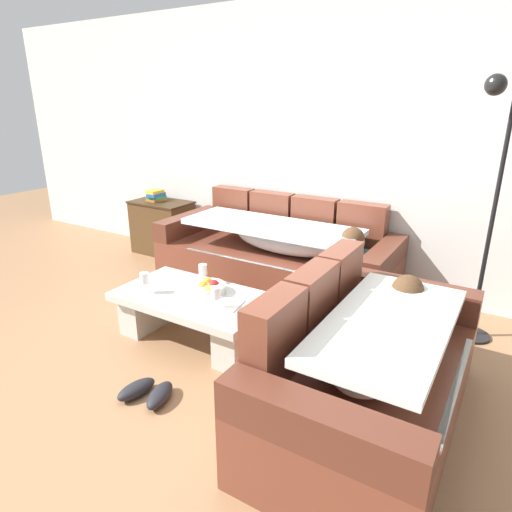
# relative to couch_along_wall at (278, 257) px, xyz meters

# --- Properties ---
(ground_plane) EXTENTS (14.00, 14.00, 0.00)m
(ground_plane) POSITION_rel_couch_along_wall_xyz_m (0.19, -1.62, -0.33)
(ground_plane) COLOR #8F6644
(back_wall) EXTENTS (9.00, 0.10, 2.70)m
(back_wall) POSITION_rel_couch_along_wall_xyz_m (0.19, 0.53, 1.02)
(back_wall) COLOR silver
(back_wall) RESTS_ON ground_plane
(couch_along_wall) EXTENTS (2.31, 0.92, 0.88)m
(couch_along_wall) POSITION_rel_couch_along_wall_xyz_m (0.00, 0.00, 0.00)
(couch_along_wall) COLOR brown
(couch_along_wall) RESTS_ON ground_plane
(couch_near_window) EXTENTS (0.92, 1.70, 0.88)m
(couch_near_window) POSITION_rel_couch_along_wall_xyz_m (1.36, -1.43, 0.00)
(couch_near_window) COLOR brown
(couch_near_window) RESTS_ON ground_plane
(coffee_table) EXTENTS (1.20, 0.68, 0.38)m
(coffee_table) POSITION_rel_couch_along_wall_xyz_m (-0.08, -1.21, -0.09)
(coffee_table) COLOR #B4B7AF
(coffee_table) RESTS_ON ground_plane
(fruit_bowl) EXTENTS (0.28, 0.28, 0.10)m
(fruit_bowl) POSITION_rel_couch_along_wall_xyz_m (-0.00, -1.13, 0.09)
(fruit_bowl) COLOR silver
(fruit_bowl) RESTS_ON coffee_table
(wine_glass_near_left) EXTENTS (0.07, 0.07, 0.17)m
(wine_glass_near_left) POSITION_rel_couch_along_wall_xyz_m (-0.42, -1.38, 0.16)
(wine_glass_near_left) COLOR silver
(wine_glass_near_left) RESTS_ON coffee_table
(wine_glass_near_right) EXTENTS (0.07, 0.07, 0.17)m
(wine_glass_near_right) POSITION_rel_couch_along_wall_xyz_m (0.21, -1.31, 0.16)
(wine_glass_near_right) COLOR silver
(wine_glass_near_right) RESTS_ON coffee_table
(wine_glass_far_back) EXTENTS (0.07, 0.07, 0.17)m
(wine_glass_far_back) POSITION_rel_couch_along_wall_xyz_m (-0.14, -1.00, 0.16)
(wine_glass_far_back) COLOR silver
(wine_glass_far_back) RESTS_ON coffee_table
(open_magazine) EXTENTS (0.31, 0.25, 0.01)m
(open_magazine) POSITION_rel_couch_along_wall_xyz_m (0.20, -1.23, 0.05)
(open_magazine) COLOR white
(open_magazine) RESTS_ON coffee_table
(side_cabinet) EXTENTS (0.72, 0.44, 0.64)m
(side_cabinet) POSITION_rel_couch_along_wall_xyz_m (-1.73, 0.23, -0.01)
(side_cabinet) COLOR #4B331B
(side_cabinet) RESTS_ON ground_plane
(book_stack_on_cabinet) EXTENTS (0.18, 0.22, 0.13)m
(book_stack_on_cabinet) POSITION_rel_couch_along_wall_xyz_m (-1.81, 0.23, 0.37)
(book_stack_on_cabinet) COLOR #B76623
(book_stack_on_cabinet) RESTS_ON side_cabinet
(floor_lamp) EXTENTS (0.33, 0.31, 1.95)m
(floor_lamp) POSITION_rel_couch_along_wall_xyz_m (1.73, -0.07, 0.78)
(floor_lamp) COLOR black
(floor_lamp) RESTS_ON ground_plane
(pair_of_shoes) EXTENTS (0.35, 0.32, 0.09)m
(pair_of_shoes) POSITION_rel_couch_along_wall_xyz_m (0.13, -1.95, -0.29)
(pair_of_shoes) COLOR black
(pair_of_shoes) RESTS_ON ground_plane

